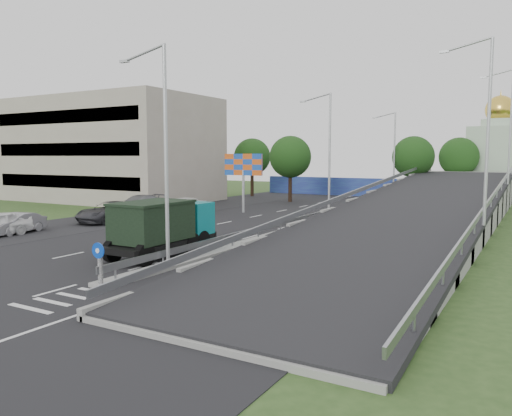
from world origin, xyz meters
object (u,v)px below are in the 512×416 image
Objects in this scene: lamp_post_near at (163,144)px; parked_car_b at (16,223)px; church at (498,156)px; parked_car_e at (182,206)px; lamp_post_far at (393,151)px; parked_car_c at (111,212)px; lamp_post_mid at (327,149)px; parked_car_d at (139,204)px; dump_truck at (163,225)px; sign_bollard at (100,263)px; billboard at (243,168)px.

lamp_post_near is 17.12m from parked_car_b.
parked_car_e is (-22.52, -36.69, -4.46)m from church.
church reaches higher than lamp_post_far.
parked_car_c is (-24.74, -43.02, -4.48)m from church.
lamp_post_mid reaches higher than parked_car_d.
lamp_post_near is 54.90m from church.
lamp_post_far is at bearing 86.36° from dump_truck.
parked_car_e is (-12.63, -22.69, -4.96)m from lamp_post_far.
billboard is at bearing 109.21° from sign_bollard.
billboard is at bearing 29.73° from parked_car_d.
billboard is 12.87m from parked_car_c.
parked_car_c is 1.20× the size of parked_car_e.
dump_truck is at bearing -103.36° from church.
lamp_post_far is 2.35× the size of parked_car_b.
parked_car_b is at bearing -110.30° from billboard.
sign_bollard is 27.25m from parked_car_d.
lamp_post_far is (0.00, 40.00, 0.00)m from lamp_post_near.
lamp_post_near is at bearing -90.00° from lamp_post_mid.
parked_car_e is at bearing 2.12° from parked_car_d.
parked_car_b is at bearing 155.50° from sign_bollard.
dump_truck reaches higher than parked_car_e.
lamp_post_far reaches higher than parked_car_c.
church is at bearing 79.62° from lamp_post_near.
parked_car_e is at bearing -119.09° from lamp_post_far.
church is (10.00, 57.83, 4.28)m from sign_bollard.
parked_car_c is (-14.85, -29.02, -4.98)m from lamp_post_far.
lamp_post_near is 1.00× the size of lamp_post_far.
dump_truck is 17.97m from parked_car_e.
parked_car_d is at bearing 129.87° from sign_bollard.
sign_bollard is 27.53m from billboard.
church is (9.89, 34.00, -0.50)m from lamp_post_mid.
billboard reaches higher than parked_car_e.
lamp_post_far is 1.83× the size of billboard.
parked_car_c is at bearing -66.27° from parked_car_d.
church is at bearing 76.54° from dump_truck.
parked_car_e is at bearing -126.83° from billboard.
billboard is 6.75m from parked_car_e.
lamp_post_near reaches higher than dump_truck.
dump_truck is 1.12× the size of parked_car_c.
sign_bollard reaches higher than parked_car_c.
parked_car_b is (-15.99, -36.59, -5.10)m from lamp_post_far.
lamp_post_far is (0.00, 20.00, 0.00)m from lamp_post_mid.
parked_car_d is 4.96m from parked_car_e.
billboard is (-19.00, -32.00, -1.12)m from church.
lamp_post_near is 20.00m from lamp_post_mid.
lamp_post_near reaches higher than parked_car_e.
parked_car_e is (-12.63, 17.31, -4.96)m from lamp_post_near.
lamp_post_near is at bearing -90.00° from lamp_post_far.
billboard reaches higher than parked_car_c.
lamp_post_near and lamp_post_far have the same top height.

